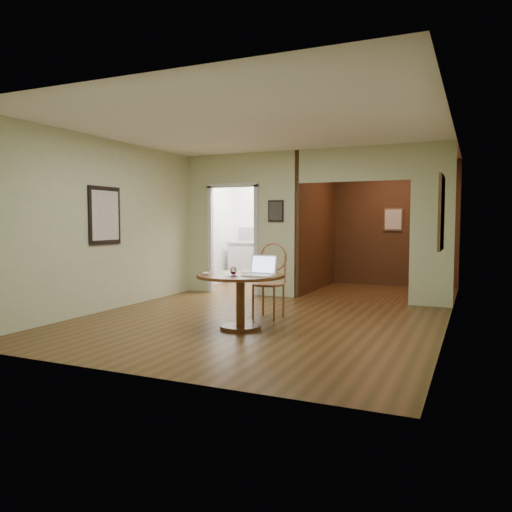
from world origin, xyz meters
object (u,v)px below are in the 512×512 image
at_px(closed_laptop, 256,272).
at_px(open_laptop, 261,270).
at_px(chair, 270,276).
at_px(dining_table, 240,288).

bearing_deg(closed_laptop, open_laptop, -77.60).
bearing_deg(chair, closed_laptop, -83.73).
relative_size(chair, open_laptop, 2.86).
distance_m(open_laptop, closed_laptop, 0.36).
height_order(open_laptop, closed_laptop, open_laptop).
bearing_deg(closed_laptop, chair, 71.52).
height_order(chair, open_laptop, chair).
height_order(dining_table, chair, chair).
distance_m(chair, closed_laptop, 0.63).
distance_m(dining_table, chair, 0.88).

